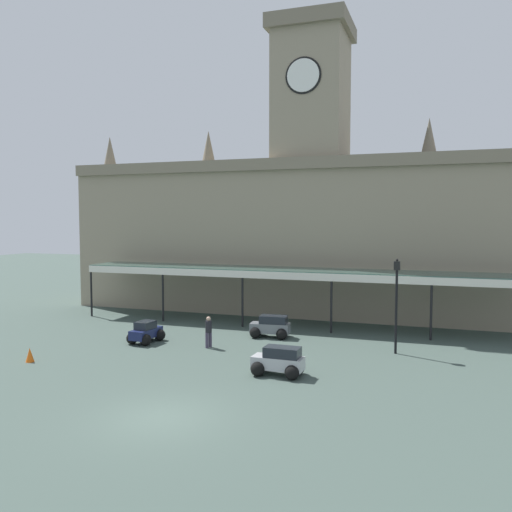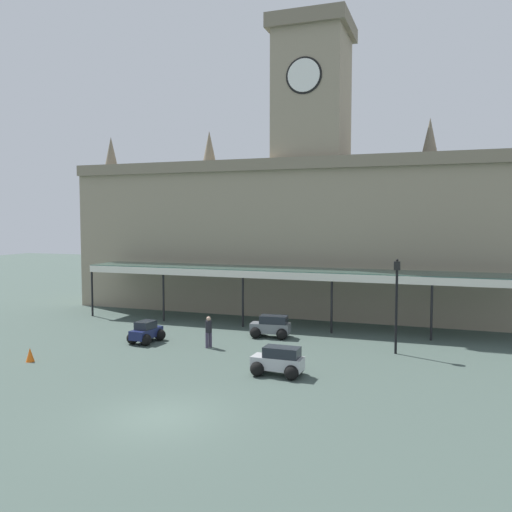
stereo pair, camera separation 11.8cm
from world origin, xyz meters
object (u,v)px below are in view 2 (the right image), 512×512
at_px(pedestrian_crossing_forecourt, 209,331).
at_px(victorian_lamppost, 397,295).
at_px(car_grey_estate, 271,328).
at_px(car_silver_estate, 278,363).
at_px(car_navy_sedan, 146,333).
at_px(traffic_cone, 30,355).

distance_m(pedestrian_crossing_forecourt, victorian_lamppost, 9.92).
xyz_separation_m(car_grey_estate, victorian_lamppost, (7.13, -1.48, 2.45)).
height_order(car_silver_estate, car_navy_sedan, car_silver_estate).
bearing_deg(victorian_lamppost, pedestrian_crossing_forecourt, -168.23).
xyz_separation_m(car_grey_estate, pedestrian_crossing_forecourt, (-2.36, -3.46, 0.34)).
bearing_deg(pedestrian_crossing_forecourt, victorian_lamppost, 11.77).
relative_size(car_grey_estate, car_navy_sedan, 1.10).
relative_size(car_silver_estate, car_navy_sedan, 1.07).
distance_m(car_grey_estate, car_navy_sedan, 7.07).
xyz_separation_m(car_silver_estate, traffic_cone, (-11.89, -1.82, -0.23)).
height_order(car_navy_sedan, pedestrian_crossing_forecourt, pedestrian_crossing_forecourt).
height_order(victorian_lamppost, traffic_cone, victorian_lamppost).
bearing_deg(car_navy_sedan, car_silver_estate, -22.14).
bearing_deg(car_grey_estate, car_silver_estate, -69.68).
distance_m(car_silver_estate, pedestrian_crossing_forecourt, 6.15).
height_order(car_grey_estate, pedestrian_crossing_forecourt, pedestrian_crossing_forecourt).
distance_m(pedestrian_crossing_forecourt, traffic_cone, 8.80).
distance_m(car_grey_estate, victorian_lamppost, 7.68).
xyz_separation_m(car_navy_sedan, pedestrian_crossing_forecourt, (3.78, 0.03, 0.41)).
xyz_separation_m(car_silver_estate, car_navy_sedan, (-8.75, 3.56, -0.06)).
bearing_deg(victorian_lamppost, car_grey_estate, 168.25).
height_order(pedestrian_crossing_forecourt, victorian_lamppost, victorian_lamppost).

